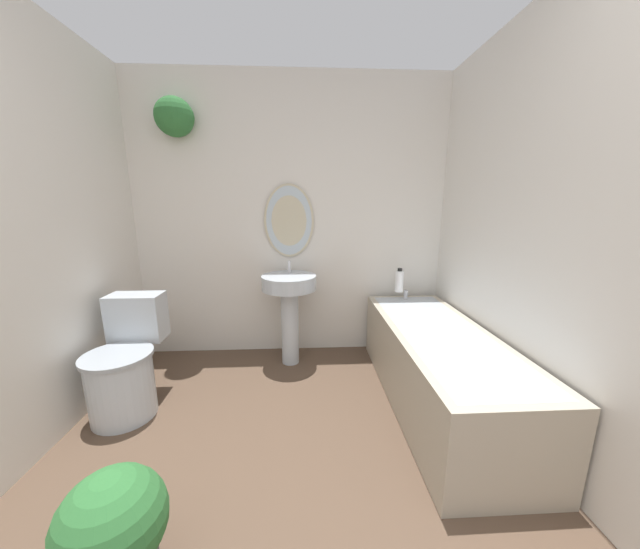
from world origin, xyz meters
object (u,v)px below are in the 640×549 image
toilet (126,366)px  potted_plant (115,533)px  pedestal_sink (289,299)px  shampoo_bottle (399,281)px  bathtub (437,365)px

toilet → potted_plant: 1.20m
pedestal_sink → toilet: bearing=-150.3°
toilet → potted_plant: toilet is taller
shampoo_bottle → potted_plant: bearing=-129.9°
bathtub → potted_plant: (-1.54, -1.05, -0.00)m
pedestal_sink → potted_plant: pedestal_sink is taller
bathtub → potted_plant: bearing=-145.7°
bathtub → shampoo_bottle: (-0.08, 0.70, 0.42)m
pedestal_sink → potted_plant: bearing=-107.3°
toilet → potted_plant: bearing=-64.2°
shampoo_bottle → toilet: bearing=-161.4°
pedestal_sink → shampoo_bottle: size_ratio=4.23×
potted_plant → toilet: bearing=115.8°
pedestal_sink → bathtub: 1.23m
bathtub → shampoo_bottle: size_ratio=8.16×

